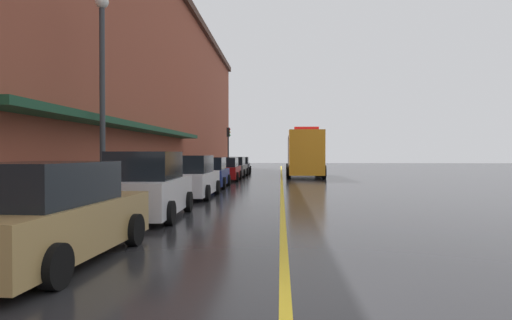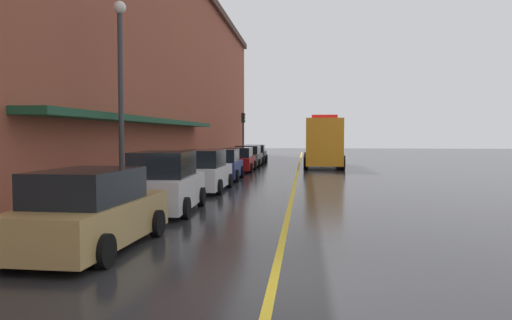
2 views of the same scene
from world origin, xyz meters
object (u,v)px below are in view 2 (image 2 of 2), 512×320
parked_car_2 (203,172)px  traffic_light_near (243,127)px  parking_meter_0 (224,154)px  parking_meter_3 (213,156)px  parked_car_1 (165,184)px  parked_car_3 (223,165)px  utility_truck (323,143)px  parked_car_5 (248,157)px  parking_meter_1 (209,157)px  parked_car_0 (91,212)px  parked_car_6 (255,154)px  street_lamp_left (121,79)px  parked_car_4 (239,160)px  parking_meter_2 (63,192)px

parked_car_2 → traffic_light_near: bearing=3.0°
parking_meter_0 → parking_meter_3: 4.24m
parked_car_1 → traffic_light_near: traffic_light_near is taller
parked_car_3 → utility_truck: size_ratio=0.52×
parked_car_5 → parking_meter_1: (-1.48, -7.87, 0.31)m
parking_meter_0 → parked_car_0: bearing=-87.0°
parked_car_1 → parked_car_5: 22.60m
parked_car_6 → utility_truck: size_ratio=0.54×
parked_car_2 → parking_meter_1: bearing=9.1°
utility_truck → street_lamp_left: 22.39m
parked_car_4 → street_lamp_left: street_lamp_left is taller
utility_truck → parked_car_6: bearing=-134.1°
parked_car_6 → parking_meter_0: (-1.46, -7.94, 0.33)m
parked_car_2 → parked_car_6: size_ratio=0.98×
parked_car_4 → parking_meter_2: size_ratio=3.38×
parked_car_5 → parked_car_6: 5.57m
parked_car_5 → parking_meter_1: 8.01m
parked_car_5 → parking_meter_3: 6.79m
parked_car_1 → parking_meter_3: size_ratio=3.27×
parked_car_1 → parked_car_2: parked_car_1 is taller
parked_car_4 → parking_meter_2: bearing=175.2°
parked_car_4 → parking_meter_1: parked_car_4 is taller
utility_truck → parked_car_3: bearing=-26.8°
parked_car_3 → parked_car_2: bearing=178.8°
parking_meter_3 → traffic_light_near: 14.92m
parked_car_2 → parking_meter_1: size_ratio=3.45×
utility_truck → parking_meter_3: utility_truck is taller
parked_car_4 → parked_car_1: bearing=179.1°
parked_car_4 → parked_car_3: bearing=178.6°
parking_meter_1 → utility_truck: bearing=47.6°
utility_truck → parking_meter_3: size_ratio=6.57×
parking_meter_2 → street_lamp_left: (-0.60, 5.47, 3.34)m
street_lamp_left → parked_car_4: bearing=82.5°
parked_car_4 → parking_meter_3: bearing=133.0°
parked_car_6 → parking_meter_0: size_ratio=3.53×
parking_meter_2 → utility_truck: bearing=74.8°
parked_car_6 → parking_meter_1: bearing=171.7°
street_lamp_left → traffic_light_near: bearing=88.7°
street_lamp_left → parking_meter_2: bearing=-83.7°
parked_car_6 → street_lamp_left: (-2.06, -26.44, 3.67)m
parked_car_4 → traffic_light_near: size_ratio=1.05×
parking_meter_0 → parking_meter_2: (0.00, -23.96, 0.00)m
parked_car_3 → utility_truck: 12.71m
parked_car_5 → street_lamp_left: size_ratio=0.64×
parked_car_1 → parked_car_5: (0.03, 22.60, -0.13)m
traffic_light_near → parking_meter_3: bearing=-90.2°
utility_truck → parking_meter_1: 10.65m
parking_meter_0 → parking_meter_1: size_ratio=1.00×
street_lamp_left → traffic_light_near: street_lamp_left is taller
parked_car_0 → parking_meter_1: parked_car_0 is taller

